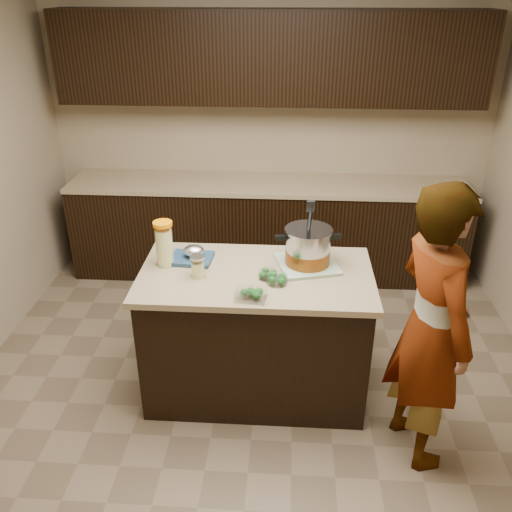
{
  "coord_description": "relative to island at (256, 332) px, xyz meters",
  "views": [
    {
      "loc": [
        0.19,
        -2.95,
        2.53
      ],
      "look_at": [
        0.0,
        0.0,
        1.02
      ],
      "focal_mm": 38.0,
      "sensor_mm": 36.0,
      "label": 1
    }
  ],
  "objects": [
    {
      "name": "ground_plane",
      "position": [
        0.0,
        0.0,
        -0.45
      ],
      "size": [
        4.0,
        4.0,
        0.0
      ],
      "primitive_type": "plane",
      "color": "brown",
      "rests_on": "ground"
    },
    {
      "name": "room_shell",
      "position": [
        0.0,
        0.0,
        1.26
      ],
      "size": [
        4.04,
        4.04,
        2.72
      ],
      "color": "tan",
      "rests_on": "ground"
    },
    {
      "name": "back_cabinets",
      "position": [
        0.0,
        1.74,
        0.49
      ],
      "size": [
        3.6,
        0.63,
        2.33
      ],
      "color": "black",
      "rests_on": "ground"
    },
    {
      "name": "island",
      "position": [
        0.0,
        0.0,
        0.0
      ],
      "size": [
        1.46,
        0.81,
        0.9
      ],
      "color": "black",
      "rests_on": "ground"
    },
    {
      "name": "dish_towel",
      "position": [
        0.32,
        0.12,
        0.46
      ],
      "size": [
        0.44,
        0.44,
        0.02
      ],
      "primitive_type": "cube",
      "rotation": [
        0.0,
        0.0,
        0.26
      ],
      "color": "#5B865A",
      "rests_on": "island"
    },
    {
      "name": "stock_pot",
      "position": [
        0.32,
        0.12,
        0.57
      ],
      "size": [
        0.42,
        0.33,
        0.43
      ],
      "rotation": [
        0.0,
        0.0,
        0.12
      ],
      "color": "#B7B7BC",
      "rests_on": "dish_towel"
    },
    {
      "name": "lemonade_pitcher",
      "position": [
        -0.58,
        0.08,
        0.58
      ],
      "size": [
        0.14,
        0.14,
        0.29
      ],
      "rotation": [
        0.0,
        0.0,
        0.21
      ],
      "color": "#E2DF8A",
      "rests_on": "island"
    },
    {
      "name": "mason_jar",
      "position": [
        -0.35,
        -0.06,
        0.51
      ],
      "size": [
        0.12,
        0.12,
        0.15
      ],
      "rotation": [
        0.0,
        0.0,
        -0.41
      ],
      "color": "#E2DF8A",
      "rests_on": "island"
    },
    {
      "name": "broccoli_tub_left",
      "position": [
        0.07,
        -0.06,
        0.47
      ],
      "size": [
        0.12,
        0.12,
        0.05
      ],
      "rotation": [
        0.0,
        0.0,
        0.13
      ],
      "color": "silver",
      "rests_on": "island"
    },
    {
      "name": "broccoli_tub_right",
      "position": [
        0.13,
        -0.12,
        0.47
      ],
      "size": [
        0.16,
        0.16,
        0.06
      ],
      "rotation": [
        0.0,
        0.0,
        0.43
      ],
      "color": "silver",
      "rests_on": "island"
    },
    {
      "name": "broccoli_tub_rect",
      "position": [
        -0.01,
        -0.31,
        0.48
      ],
      "size": [
        0.19,
        0.14,
        0.06
      ],
      "rotation": [
        0.0,
        0.0,
        -0.11
      ],
      "color": "silver",
      "rests_on": "island"
    },
    {
      "name": "blue_tray",
      "position": [
        -0.42,
        0.15,
        0.48
      ],
      "size": [
        0.28,
        0.23,
        0.1
      ],
      "rotation": [
        0.0,
        0.0,
        -0.08
      ],
      "color": "navy",
      "rests_on": "island"
    },
    {
      "name": "person",
      "position": [
        0.98,
        -0.46,
        0.39
      ],
      "size": [
        0.58,
        0.71,
        1.69
      ],
      "primitive_type": "imported",
      "rotation": [
        0.0,
        0.0,
        1.89
      ],
      "color": "gray",
      "rests_on": "ground"
    }
  ]
}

